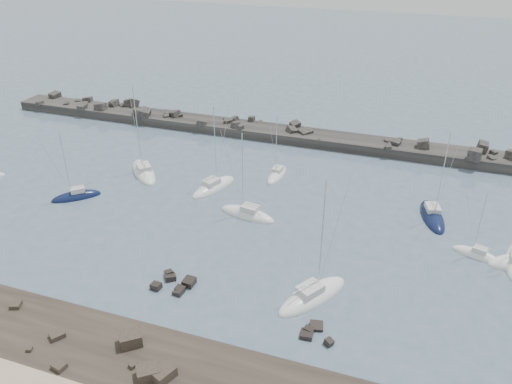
% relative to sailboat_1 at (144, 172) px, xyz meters
% --- Properties ---
extents(ground, '(400.00, 400.00, 0.00)m').
position_rel_sailboat_1_xyz_m(ground, '(22.49, -15.60, -0.14)').
color(ground, '#485E71').
rests_on(ground, ground).
extents(rock_shelf, '(140.00, 12.00, 2.04)m').
position_rel_sailboat_1_xyz_m(rock_shelf, '(22.32, -37.61, -0.11)').
color(rock_shelf, black).
rests_on(rock_shelf, ground).
extents(rock_cluster_near, '(4.65, 3.97, 1.49)m').
position_rel_sailboat_1_xyz_m(rock_cluster_near, '(18.69, -24.73, 0.01)').
color(rock_cluster_near, black).
rests_on(rock_cluster_near, ground).
extents(rock_cluster_far, '(3.70, 3.33, 1.33)m').
position_rel_sailboat_1_xyz_m(rock_cluster_far, '(35.60, -27.06, -0.09)').
color(rock_cluster_far, black).
rests_on(rock_cluster_far, ground).
extents(breakwater, '(115.00, 7.75, 5.20)m').
position_rel_sailboat_1_xyz_m(breakwater, '(14.39, 22.40, 0.18)').
color(breakwater, '#292724').
rests_on(breakwater, ground).
extents(sailboat_1, '(9.31, 9.58, 16.02)m').
position_rel_sailboat_1_xyz_m(sailboat_1, '(0.00, 0.00, 0.00)').
color(sailboat_1, white).
rests_on(sailboat_1, ground).
extents(sailboat_2, '(7.02, 6.63, 11.96)m').
position_rel_sailboat_1_xyz_m(sailboat_2, '(-5.44, -10.88, 0.01)').
color(sailboat_2, '#0D1639').
rests_on(sailboat_2, ground).
extents(sailboat_3, '(5.83, 9.57, 14.48)m').
position_rel_sailboat_1_xyz_m(sailboat_3, '(13.31, -1.12, 0.00)').
color(sailboat_3, white).
rests_on(sailboat_3, ground).
extents(sailboat_4, '(8.95, 4.07, 13.73)m').
position_rel_sailboat_1_xyz_m(sailboat_4, '(21.28, -7.24, 0.00)').
color(sailboat_4, white).
rests_on(sailboat_4, ground).
extents(sailboat_5, '(2.61, 7.31, 11.44)m').
position_rel_sailboat_1_xyz_m(sailboat_5, '(21.59, 6.40, -0.01)').
color(sailboat_5, white).
rests_on(sailboat_5, ground).
extents(sailboat_6, '(7.98, 10.21, 15.92)m').
position_rel_sailboat_1_xyz_m(sailboat_6, '(34.31, -21.65, 0.01)').
color(sailboat_6, white).
rests_on(sailboat_6, ground).
extents(sailboat_7, '(5.08, 9.63, 14.52)m').
position_rel_sailboat_1_xyz_m(sailboat_7, '(46.59, 0.92, -0.00)').
color(sailboat_7, '#0D1639').
rests_on(sailboat_7, ground).
extents(sailboat_8, '(6.35, 3.60, 9.79)m').
position_rel_sailboat_1_xyz_m(sailboat_8, '(52.22, -6.99, -0.01)').
color(sailboat_8, white).
rests_on(sailboat_8, ground).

